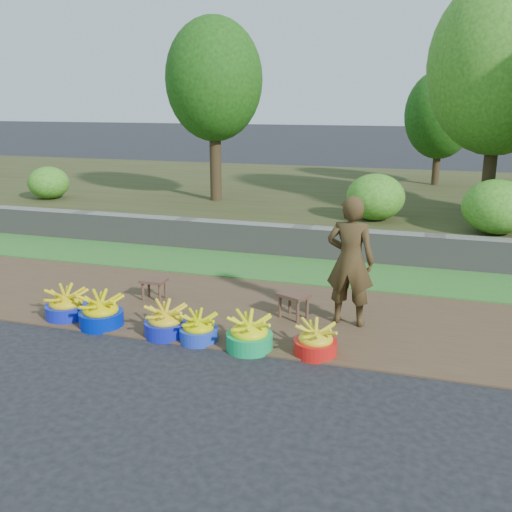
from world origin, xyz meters
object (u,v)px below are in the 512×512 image
(basin_a, at_px, (66,305))
(basin_e, at_px, (249,335))
(basin_c, at_px, (166,322))
(stool_right, at_px, (294,298))
(vendor_woman, at_px, (350,261))
(basin_b, at_px, (101,313))
(basin_f, at_px, (316,341))
(basin_d, at_px, (199,329))
(stool_left, at_px, (154,283))

(basin_a, bearing_deg, basin_e, -4.26)
(basin_e, bearing_deg, basin_c, 176.32)
(stool_right, bearing_deg, basin_c, -143.91)
(vendor_woman, bearing_deg, basin_c, 30.70)
(basin_b, relative_size, basin_f, 1.14)
(basin_c, distance_m, vendor_woman, 2.31)
(basin_b, bearing_deg, basin_f, -0.25)
(basin_b, relative_size, vendor_woman, 0.34)
(basin_e, xyz_separation_m, basin_f, (0.73, 0.08, -0.02))
(basin_c, distance_m, stool_right, 1.62)
(basin_c, bearing_deg, basin_d, -4.91)
(basin_b, xyz_separation_m, basin_d, (1.31, -0.06, -0.03))
(basin_c, relative_size, basin_d, 1.13)
(basin_f, bearing_deg, stool_right, 116.79)
(basin_a, bearing_deg, basin_b, -9.91)
(basin_d, height_order, basin_e, basin_e)
(basin_b, height_order, basin_e, basin_b)
(basin_a, height_order, stool_right, basin_a)
(stool_right, distance_m, vendor_woman, 0.87)
(basin_e, bearing_deg, basin_d, 177.18)
(basin_c, bearing_deg, basin_a, 175.31)
(basin_f, distance_m, vendor_woman, 1.19)
(basin_a, height_order, basin_c, basin_a)
(basin_c, distance_m, basin_f, 1.79)
(basin_e, bearing_deg, stool_right, 76.16)
(basin_b, distance_m, basin_c, 0.88)
(vendor_woman, bearing_deg, basin_b, 22.99)
(basin_a, height_order, basin_e, basin_a)
(basin_c, distance_m, stool_left, 1.26)
(stool_right, xyz_separation_m, vendor_woman, (0.68, 0.03, 0.54))
(basin_a, height_order, stool_left, basin_a)
(stool_left, relative_size, stool_right, 0.74)
(basin_a, relative_size, stool_right, 1.16)
(basin_a, distance_m, basin_b, 0.58)
(basin_d, bearing_deg, stool_right, 48.60)
(basin_f, bearing_deg, vendor_woman, 78.22)
(basin_a, relative_size, vendor_woman, 0.33)
(basin_d, distance_m, basin_e, 0.62)
(stool_right, bearing_deg, stool_left, 177.36)
(basin_b, bearing_deg, stool_right, 23.15)
(basin_e, height_order, vendor_woman, vendor_woman)
(basin_a, xyz_separation_m, basin_c, (1.45, -0.12, -0.01))
(basin_c, bearing_deg, stool_right, 36.09)
(stool_left, distance_m, vendor_woman, 2.74)
(basin_f, bearing_deg, basin_b, 179.75)
(basin_d, bearing_deg, basin_f, 1.92)
(basin_b, bearing_deg, basin_e, -2.59)
(basin_c, height_order, basin_d, basin_c)
(stool_left, bearing_deg, vendor_woman, -1.39)
(basin_d, height_order, basin_f, basin_f)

